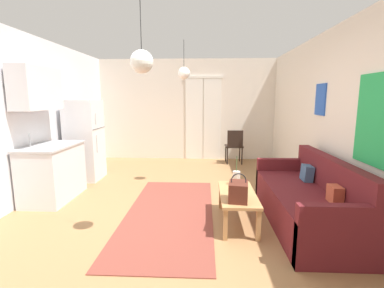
{
  "coord_description": "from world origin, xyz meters",
  "views": [
    {
      "loc": [
        0.48,
        -3.43,
        1.62
      ],
      "look_at": [
        0.26,
        1.37,
        0.82
      ],
      "focal_mm": 25.65,
      "sensor_mm": 36.0,
      "label": 1
    }
  ],
  "objects_px": {
    "pendant_lamp_far": "(184,73)",
    "couch": "(309,203)",
    "refrigerator": "(85,140)",
    "pendant_lamp_near": "(142,62)",
    "handbag": "(238,191)",
    "coffee_table": "(237,197)",
    "bamboo_vase": "(236,178)",
    "accent_chair": "(234,145)"
  },
  "relations": [
    {
      "from": "pendant_lamp_far",
      "to": "couch",
      "type": "bearing_deg",
      "value": -41.89
    },
    {
      "from": "refrigerator",
      "to": "pendant_lamp_near",
      "type": "xyz_separation_m",
      "value": [
        1.74,
        -2.43,
        1.2
      ]
    },
    {
      "from": "handbag",
      "to": "refrigerator",
      "type": "bearing_deg",
      "value": 142.43
    },
    {
      "from": "coffee_table",
      "to": "pendant_lamp_near",
      "type": "bearing_deg",
      "value": -152.5
    },
    {
      "from": "handbag",
      "to": "refrigerator",
      "type": "relative_size",
      "value": 0.21
    },
    {
      "from": "coffee_table",
      "to": "pendant_lamp_far",
      "type": "bearing_deg",
      "value": 117.57
    },
    {
      "from": "bamboo_vase",
      "to": "accent_chair",
      "type": "height_order",
      "value": "accent_chair"
    },
    {
      "from": "bamboo_vase",
      "to": "couch",
      "type": "bearing_deg",
      "value": -21.0
    },
    {
      "from": "bamboo_vase",
      "to": "pendant_lamp_near",
      "type": "distance_m",
      "value": 2.06
    },
    {
      "from": "bamboo_vase",
      "to": "handbag",
      "type": "bearing_deg",
      "value": -94.3
    },
    {
      "from": "bamboo_vase",
      "to": "handbag",
      "type": "height_order",
      "value": "bamboo_vase"
    },
    {
      "from": "bamboo_vase",
      "to": "pendant_lamp_far",
      "type": "relative_size",
      "value": 0.61
    },
    {
      "from": "couch",
      "to": "pendant_lamp_far",
      "type": "relative_size",
      "value": 3.06
    },
    {
      "from": "pendant_lamp_near",
      "to": "pendant_lamp_far",
      "type": "bearing_deg",
      "value": 82.63
    },
    {
      "from": "accent_chair",
      "to": "pendant_lamp_far",
      "type": "bearing_deg",
      "value": 55.24
    },
    {
      "from": "refrigerator",
      "to": "accent_chair",
      "type": "bearing_deg",
      "value": 24.92
    },
    {
      "from": "coffee_table",
      "to": "bamboo_vase",
      "type": "relative_size",
      "value": 2.45
    },
    {
      "from": "couch",
      "to": "coffee_table",
      "type": "distance_m",
      "value": 0.92
    },
    {
      "from": "refrigerator",
      "to": "pendant_lamp_far",
      "type": "xyz_separation_m",
      "value": [
        2.01,
        -0.32,
        1.27
      ]
    },
    {
      "from": "couch",
      "to": "accent_chair",
      "type": "height_order",
      "value": "couch"
    },
    {
      "from": "couch",
      "to": "pendant_lamp_far",
      "type": "bearing_deg",
      "value": 138.11
    },
    {
      "from": "couch",
      "to": "pendant_lamp_far",
      "type": "distance_m",
      "value": 2.92
    },
    {
      "from": "accent_chair",
      "to": "bamboo_vase",
      "type": "bearing_deg",
      "value": 81.87
    },
    {
      "from": "coffee_table",
      "to": "accent_chair",
      "type": "distance_m",
      "value": 3.34
    },
    {
      "from": "bamboo_vase",
      "to": "accent_chair",
      "type": "distance_m",
      "value": 2.99
    },
    {
      "from": "coffee_table",
      "to": "accent_chair",
      "type": "bearing_deg",
      "value": 84.75
    },
    {
      "from": "refrigerator",
      "to": "pendant_lamp_far",
      "type": "bearing_deg",
      "value": -9.05
    },
    {
      "from": "coffee_table",
      "to": "refrigerator",
      "type": "bearing_deg",
      "value": 146.5
    },
    {
      "from": "pendant_lamp_far",
      "to": "bamboo_vase",
      "type": "bearing_deg",
      "value": -55.49
    },
    {
      "from": "pendant_lamp_near",
      "to": "pendant_lamp_far",
      "type": "xyz_separation_m",
      "value": [
        0.27,
        2.11,
        0.07
      ]
    },
    {
      "from": "coffee_table",
      "to": "handbag",
      "type": "distance_m",
      "value": 0.33
    },
    {
      "from": "bamboo_vase",
      "to": "handbag",
      "type": "relative_size",
      "value": 1.22
    },
    {
      "from": "pendant_lamp_near",
      "to": "couch",
      "type": "bearing_deg",
      "value": 15.66
    },
    {
      "from": "pendant_lamp_far",
      "to": "refrigerator",
      "type": "bearing_deg",
      "value": 170.95
    },
    {
      "from": "handbag",
      "to": "pendant_lamp_near",
      "type": "relative_size",
      "value": 0.45
    },
    {
      "from": "refrigerator",
      "to": "pendant_lamp_near",
      "type": "relative_size",
      "value": 2.09
    },
    {
      "from": "bamboo_vase",
      "to": "pendant_lamp_far",
      "type": "xyz_separation_m",
      "value": [
        -0.83,
        1.2,
        1.55
      ]
    },
    {
      "from": "bamboo_vase",
      "to": "refrigerator",
      "type": "relative_size",
      "value": 0.26
    },
    {
      "from": "bamboo_vase",
      "to": "pendant_lamp_near",
      "type": "xyz_separation_m",
      "value": [
        -1.1,
        -0.91,
        1.48
      ]
    },
    {
      "from": "coffee_table",
      "to": "accent_chair",
      "type": "xyz_separation_m",
      "value": [
        0.31,
        3.32,
        0.13
      ]
    },
    {
      "from": "accent_chair",
      "to": "pendant_lamp_far",
      "type": "relative_size",
      "value": 1.26
    },
    {
      "from": "pendant_lamp_near",
      "to": "accent_chair",
      "type": "bearing_deg",
      "value": 70.36
    }
  ]
}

